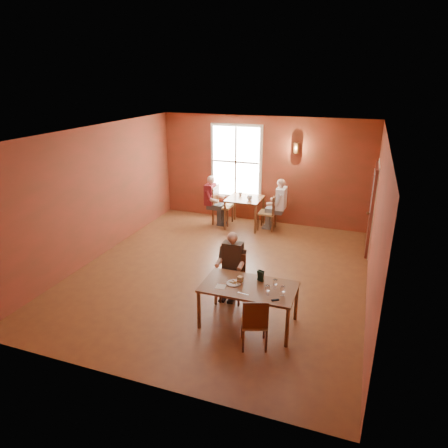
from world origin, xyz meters
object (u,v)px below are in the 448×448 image
(chair_empty, at_px, (254,321))
(diner_maroon, at_px, (222,201))
(diner_white, at_px, (269,205))
(main_table, at_px, (248,305))
(diner_main, at_px, (232,271))
(second_table, at_px, (245,212))
(chair_diner_main, at_px, (233,279))
(chair_diner_maroon, at_px, (223,205))
(chair_diner_white, at_px, (267,212))

(chair_empty, xyz_separation_m, diner_maroon, (-2.37, 5.05, 0.23))
(chair_empty, height_order, diner_white, diner_white)
(main_table, distance_m, diner_main, 0.84)
(second_table, height_order, diner_white, diner_white)
(main_table, height_order, second_table, second_table)
(chair_diner_main, xyz_separation_m, chair_empty, (0.75, -1.18, -0.00))
(diner_main, bearing_deg, second_table, -76.43)
(chair_diner_main, xyz_separation_m, chair_diner_maroon, (-1.59, 3.87, 0.10))
(second_table, relative_size, diner_white, 0.68)
(main_table, xyz_separation_m, second_table, (-1.44, 4.52, 0.05))
(chair_diner_main, xyz_separation_m, diner_white, (-0.26, 3.87, 0.25))
(chair_diner_main, xyz_separation_m, diner_maroon, (-1.62, 3.87, 0.23))
(chair_diner_white, height_order, diner_maroon, diner_maroon)
(diner_main, height_order, second_table, diner_main)
(chair_diner_main, distance_m, diner_main, 0.18)
(main_table, relative_size, chair_diner_white, 1.58)
(second_table, xyz_separation_m, diner_white, (0.68, 0.00, 0.28))
(main_table, xyz_separation_m, diner_white, (-0.76, 4.52, 0.32))
(main_table, bearing_deg, diner_maroon, 115.14)
(diner_main, bearing_deg, chair_diner_white, -85.73)
(diner_white, distance_m, chair_diner_maroon, 1.34)
(chair_diner_maroon, bearing_deg, diner_maroon, -90.00)
(main_table, relative_size, chair_diner_main, 1.76)
(chair_diner_main, height_order, chair_diner_maroon, chair_diner_maroon)
(chair_empty, height_order, chair_diner_white, chair_diner_white)
(diner_white, bearing_deg, second_table, 90.00)
(second_table, distance_m, chair_diner_maroon, 0.66)
(chair_empty, bearing_deg, diner_main, 103.36)
(diner_white, relative_size, chair_diner_maroon, 1.26)
(chair_diner_main, relative_size, diner_white, 0.64)
(second_table, bearing_deg, chair_diner_white, 0.00)
(main_table, height_order, diner_maroon, diner_maroon)
(main_table, xyz_separation_m, chair_diner_maroon, (-2.09, 4.52, 0.18))
(chair_empty, relative_size, diner_white, 0.64)
(second_table, xyz_separation_m, chair_diner_maroon, (-0.65, 0.00, 0.13))
(chair_empty, bearing_deg, diner_maroon, 95.47)
(second_table, distance_m, chair_diner_white, 0.65)
(main_table, xyz_separation_m, chair_diner_main, (-0.50, 0.65, 0.08))
(main_table, distance_m, diner_maroon, 5.00)
(diner_main, distance_m, chair_diner_maroon, 4.21)
(second_table, bearing_deg, chair_diner_main, -76.33)
(diner_maroon, bearing_deg, second_table, 90.00)
(chair_diner_maroon, bearing_deg, main_table, 24.83)
(diner_main, bearing_deg, chair_diner_main, -90.00)
(chair_empty, distance_m, chair_diner_white, 5.16)
(chair_diner_main, bearing_deg, second_table, -76.33)
(chair_diner_white, bearing_deg, second_table, 90.00)
(second_table, bearing_deg, chair_empty, -71.51)
(diner_main, relative_size, second_table, 1.32)
(diner_main, relative_size, chair_diner_maroon, 1.13)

